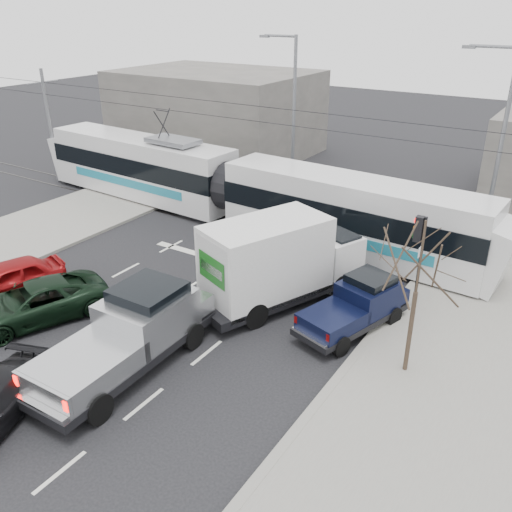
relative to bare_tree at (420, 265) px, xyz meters
The scene contains 15 objects.
ground 8.85m from the bare_tree, 161.79° to the right, with size 120.00×120.00×0.00m, color black.
sidewalk_right 4.69m from the bare_tree, 60.75° to the right, with size 6.00×60.00×0.15m, color gray.
rails 11.33m from the bare_tree, 135.38° to the left, with size 60.00×1.60×0.03m, color #33302D.
building_left 29.11m from the bare_tree, 137.92° to the left, with size 14.00×10.00×6.00m, color slate.
bare_tree is the anchor object (origin of this frame).
traffic_signal 4.28m from the bare_tree, 105.76° to the left, with size 0.44×0.44×3.60m.
street_lamp_near 11.58m from the bare_tree, 91.42° to the left, with size 2.38×0.25×9.00m.
street_lamp_far 17.97m from the bare_tree, 131.12° to the left, with size 2.38×0.25×9.00m.
catenary 10.68m from the bare_tree, 135.38° to the left, with size 60.00×0.20×7.00m.
tram 14.37m from the bare_tree, 147.15° to the left, with size 26.12×4.07×5.31m.
silver_pickup 8.97m from the bare_tree, 150.95° to the right, with size 2.48×6.68×2.41m.
box_truck 6.29m from the bare_tree, 162.61° to the left, with size 4.75×7.23×3.42m.
navy_pickup 4.04m from the bare_tree, 144.94° to the left, with size 2.85×4.76×1.89m.
green_car 13.46m from the bare_tree, 161.56° to the right, with size 2.35×5.09×1.41m, color black.
red_car 15.50m from the bare_tree, 166.22° to the right, with size 1.76×4.36×1.49m, color maroon.
Camera 1 is at (11.12, -11.69, 10.59)m, focal length 38.00 mm.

